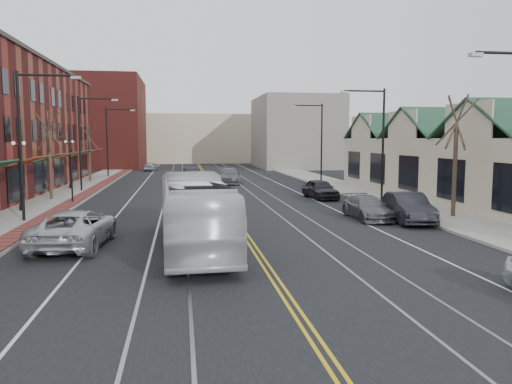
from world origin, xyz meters
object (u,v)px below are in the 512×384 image
object	(u,v)px
parked_car_b	(408,208)
parked_car_c	(367,208)
transit_bus	(194,212)
parked_car_d	(320,189)
parked_suv	(74,228)

from	to	relation	value
parked_car_b	parked_car_c	xyz separation A→B (m)	(-1.80, 1.33, -0.15)
transit_bus	parked_car_b	distance (m)	12.74
parked_car_c	parked_car_d	size ratio (longest dim) A/B	1.04
transit_bus	parked_car_d	bearing A→B (deg)	-124.30
parked_car_b	transit_bus	bearing A→B (deg)	-150.38
parked_car_b	parked_car_d	distance (m)	11.26
transit_bus	parked_suv	distance (m)	5.21
transit_bus	parked_car_d	world-z (taller)	transit_bus
parked_suv	parked_car_d	distance (m)	21.14
transit_bus	parked_car_b	world-z (taller)	transit_bus
parked_suv	parked_car_b	distance (m)	17.22
parked_car_d	transit_bus	bearing A→B (deg)	-127.46
parked_car_c	transit_bus	bearing A→B (deg)	-149.03
parked_suv	parked_car_c	xyz separation A→B (m)	(15.00, 5.11, -0.14)
transit_bus	parked_car_c	distance (m)	11.75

